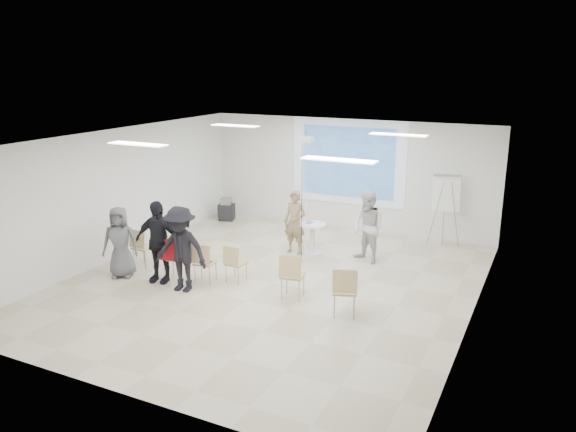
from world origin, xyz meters
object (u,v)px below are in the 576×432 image
at_px(chair_far_left, 141,245).
at_px(audience_mid, 180,244).
at_px(player_left, 295,218).
at_px(chair_left_mid, 174,255).
at_px(chair_right_inner, 292,273).
at_px(chair_right_far, 345,288).
at_px(chair_center, 234,261).
at_px(laptop, 206,261).
at_px(player_right, 368,223).
at_px(pedestal_table, 312,237).
at_px(audience_left, 158,236).
at_px(audience_outer, 120,238).
at_px(flipchart_easel, 446,194).
at_px(av_cart, 226,210).
at_px(chair_left_inner, 204,260).

relative_size(chair_far_left, audience_mid, 0.45).
distance_m(player_left, chair_left_mid, 3.10).
relative_size(chair_right_inner, chair_right_far, 0.97).
height_order(chair_center, laptop, chair_center).
bearing_deg(player_right, laptop, -108.45).
relative_size(pedestal_table, player_left, 0.44).
bearing_deg(audience_left, laptop, 13.53).
relative_size(player_right, laptop, 5.79).
bearing_deg(chair_right_inner, chair_right_far, -23.42).
relative_size(player_left, chair_right_inner, 1.90).
xyz_separation_m(pedestal_table, audience_outer, (-3.08, -3.11, 0.43)).
distance_m(chair_far_left, chair_center, 2.34).
height_order(player_left, chair_right_far, player_left).
xyz_separation_m(player_left, chair_right_inner, (1.11, -2.50, -0.33)).
relative_size(pedestal_table, flipchart_easel, 0.43).
distance_m(audience_left, av_cart, 4.85).
xyz_separation_m(chair_left_mid, chair_center, (1.18, 0.43, -0.09)).
bearing_deg(flipchart_easel, chair_left_mid, -149.11).
bearing_deg(chair_far_left, chair_left_inner, -5.53).
bearing_deg(laptop, chair_left_inner, 87.96).
relative_size(pedestal_table, chair_center, 0.96).
bearing_deg(chair_right_inner, chair_far_left, 168.46).
bearing_deg(laptop, audience_outer, 6.22).
xyz_separation_m(chair_far_left, audience_outer, (-0.02, -0.63, 0.33)).
height_order(player_left, audience_outer, player_left).
height_order(flipchart_easel, av_cart, flipchart_easel).
bearing_deg(pedestal_table, chair_left_inner, -115.25).
xyz_separation_m(pedestal_table, chair_right_inner, (0.71, -2.62, 0.11)).
relative_size(chair_left_mid, laptop, 3.04).
height_order(player_right, chair_right_far, player_right).
distance_m(player_right, chair_center, 3.23).
height_order(chair_left_mid, chair_right_inner, chair_left_mid).
bearing_deg(flipchart_easel, chair_right_inner, -128.55).
relative_size(chair_center, flipchart_easel, 0.45).
bearing_deg(pedestal_table, player_left, -163.20).
xyz_separation_m(chair_center, chair_right_far, (2.63, -0.54, 0.08)).
relative_size(pedestal_table, chair_right_far, 0.82).
relative_size(player_left, chair_right_far, 1.85).
height_order(chair_center, audience_left, audience_left).
relative_size(pedestal_table, chair_left_inner, 0.89).
bearing_deg(chair_right_far, pedestal_table, 102.74).
bearing_deg(chair_right_inner, player_left, 104.55).
distance_m(chair_right_far, audience_mid, 3.40).
relative_size(chair_left_mid, audience_mid, 0.49).
xyz_separation_m(player_left, audience_left, (-1.78, -2.86, 0.12)).
distance_m(chair_center, av_cart, 4.86).
relative_size(chair_left_mid, av_cart, 1.45).
distance_m(chair_center, audience_mid, 1.20).
bearing_deg(flipchart_easel, pedestal_table, -158.53).
distance_m(pedestal_table, player_left, 0.61).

